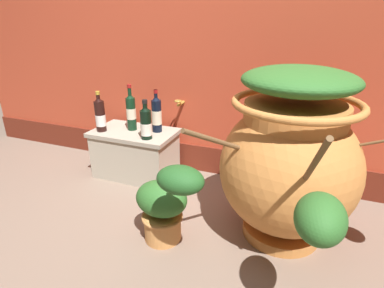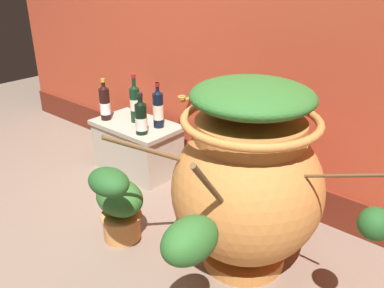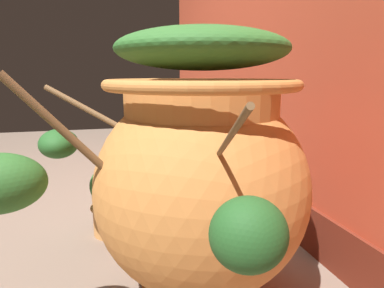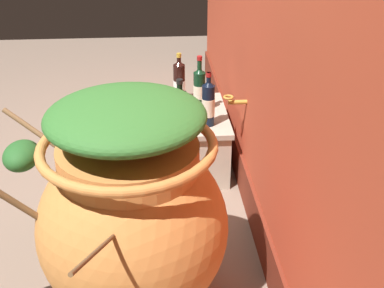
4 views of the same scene
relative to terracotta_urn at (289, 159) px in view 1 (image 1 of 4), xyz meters
name	(u,v)px [view 1 (image 1 of 4)]	position (x,y,z in m)	size (l,w,h in m)	color
ground_plane	(135,265)	(-0.64, -0.51, -0.47)	(7.00, 7.00, 0.00)	#7A6656
terracotta_urn	(289,159)	(0.00, 0.00, 0.00)	(1.17, 1.06, 0.94)	#CC7F3D
stone_ledge	(135,151)	(-1.14, 0.34, -0.28)	(0.62, 0.38, 0.36)	#B2A893
wine_bottle_left	(146,123)	(-0.97, 0.24, 0.00)	(0.08, 0.08, 0.28)	black
wine_bottle_middle	(100,115)	(-1.36, 0.26, 0.01)	(0.07, 0.07, 0.30)	black
wine_bottle_right	(157,114)	(-0.97, 0.40, 0.02)	(0.07, 0.07, 0.31)	black
wine_bottle_back	(131,111)	(-1.17, 0.37, 0.03)	(0.07, 0.07, 0.34)	black
potted_shrub	(162,209)	(-0.61, -0.27, -0.28)	(0.28, 0.23, 0.35)	#D68E4C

